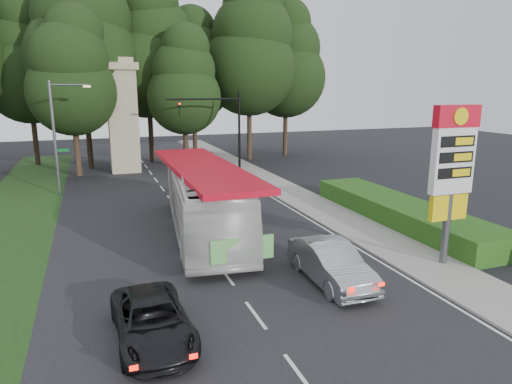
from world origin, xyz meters
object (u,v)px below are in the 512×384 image
object	(u,v)px
monument	(123,115)
sedan_silver	(331,263)
traffic_signal_mast	(224,123)
gas_station_pylon	(452,164)
suv_charcoal	(152,320)
streetlight_signs	(57,133)
transit_bus	(204,200)

from	to	relation	value
monument	sedan_silver	world-z (taller)	monument
traffic_signal_mast	gas_station_pylon	bearing A→B (deg)	-80.91
gas_station_pylon	monument	xyz separation A→B (m)	(-11.20, 28.01, 0.66)
gas_station_pylon	suv_charcoal	bearing A→B (deg)	-171.66
suv_charcoal	sedan_silver	bearing A→B (deg)	12.88
streetlight_signs	transit_bus	xyz separation A→B (m)	(7.49, -12.20, -2.62)
traffic_signal_mast	sedan_silver	xyz separation A→B (m)	(-1.97, -21.96, -3.87)
streetlight_signs	suv_charcoal	xyz separation A→B (m)	(3.53, -21.87, -3.79)
traffic_signal_mast	monument	bearing A→B (deg)	142.00
sedan_silver	monument	bearing A→B (deg)	102.41
gas_station_pylon	monument	distance (m)	30.17
transit_bus	sedan_silver	bearing A→B (deg)	-61.03
streetlight_signs	sedan_silver	size ratio (longest dim) A/B	1.64
gas_station_pylon	traffic_signal_mast	distance (m)	22.29
streetlight_signs	sedan_silver	distance (m)	22.95
suv_charcoal	streetlight_signs	bearing A→B (deg)	97.24
traffic_signal_mast	sedan_silver	world-z (taller)	traffic_signal_mast
streetlight_signs	sedan_silver	world-z (taller)	streetlight_signs
suv_charcoal	monument	bearing A→B (deg)	85.27
traffic_signal_mast	suv_charcoal	size ratio (longest dim) A/B	1.54
gas_station_pylon	transit_bus	size ratio (longest dim) A/B	0.52
sedan_silver	suv_charcoal	distance (m)	7.41
monument	streetlight_signs	bearing A→B (deg)	-121.97
gas_station_pylon	suv_charcoal	distance (m)	13.34
gas_station_pylon	streetlight_signs	size ratio (longest dim) A/B	0.86
streetlight_signs	suv_charcoal	distance (m)	22.48
traffic_signal_mast	monument	world-z (taller)	monument
streetlight_signs	transit_bus	world-z (taller)	streetlight_signs
monument	suv_charcoal	size ratio (longest dim) A/B	2.15
streetlight_signs	monument	bearing A→B (deg)	58.03
streetlight_signs	suv_charcoal	world-z (taller)	streetlight_signs
streetlight_signs	sedan_silver	bearing A→B (deg)	-61.83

